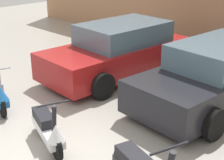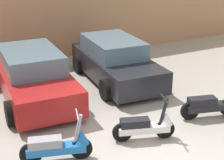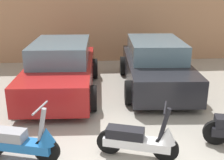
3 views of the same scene
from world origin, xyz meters
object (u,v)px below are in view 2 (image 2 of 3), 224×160
car_rear_left (33,76)px  scooter_front_center (213,104)px  scooter_front_left (59,145)px  scooter_front_right (147,125)px  car_rear_center (115,61)px

car_rear_left → scooter_front_center: bearing=51.2°
scooter_front_left → scooter_front_right: scooter_front_left is taller
scooter_front_center → car_rear_center: (-1.00, 3.55, 0.28)m
scooter_front_center → car_rear_center: car_rear_center is taller
scooter_front_center → car_rear_center: bearing=121.3°
scooter_front_right → scooter_front_center: scooter_front_center is taller
car_rear_center → scooter_front_left: bearing=-37.9°
scooter_front_left → scooter_front_center: size_ratio=0.94×
scooter_front_right → scooter_front_left: bearing=-164.5°
scooter_front_center → car_rear_left: size_ratio=0.36×
scooter_front_right → scooter_front_center: (2.13, 0.15, 0.03)m
scooter_front_left → car_rear_center: (3.21, 3.59, 0.30)m
scooter_front_right → car_rear_center: size_ratio=0.33×
scooter_front_left → car_rear_center: bearing=64.7°
scooter_front_right → car_rear_left: size_ratio=0.33×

